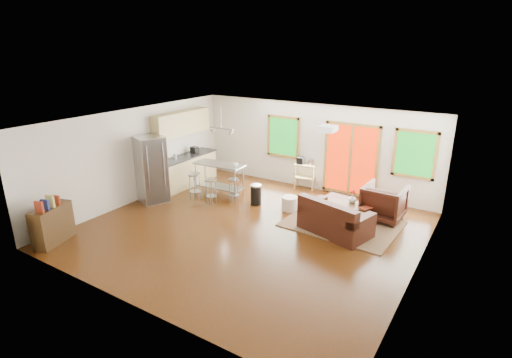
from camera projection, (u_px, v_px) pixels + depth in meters
The scene contains 29 objects.
floor at pixel (249, 230), 9.56m from camera, with size 7.50×7.00×0.02m, color #321807.
ceiling at pixel (249, 122), 8.73m from camera, with size 7.50×7.00×0.02m, color white.
back_wall at pixel (313, 147), 11.96m from camera, with size 7.50×0.02×2.60m, color silver.
left_wall at pixel (136, 155), 11.05m from camera, with size 0.02×7.00×2.60m, color silver.
right_wall at pixel (422, 214), 7.24m from camera, with size 0.02×7.00×2.60m, color silver.
front_wall at pixel (128, 238), 6.33m from camera, with size 7.50×0.02×2.60m, color silver.
window_left at pixel (283, 137), 12.36m from camera, with size 1.10×0.05×1.30m.
french_doors at pixel (351, 160), 11.37m from camera, with size 1.60×0.05×2.10m.
window_right at pixel (415, 154), 10.38m from camera, with size 1.10×0.05×1.30m.
rug at pixel (342, 224), 9.85m from camera, with size 2.63×2.02×0.03m, color #4D623D.
loveseat at pixel (334, 220), 9.28m from camera, with size 1.78×1.29×0.85m.
coffee_table at pixel (345, 206), 10.05m from camera, with size 1.15×0.89×0.41m.
armchair at pixel (384, 201), 10.00m from camera, with size 0.96×0.90×0.99m, color black.
ottoman at pixel (336, 205), 10.53m from camera, with size 0.60×0.60×0.40m, color black.
pouf at pixel (290, 203), 10.65m from camera, with size 0.43×0.43×0.37m, color beige.
vase at pixel (353, 198), 10.10m from camera, with size 0.21×0.22×0.34m.
book at pixel (363, 202), 9.81m from camera, with size 0.21×0.03×0.29m, color maroon.
cabinets at pixel (185, 156), 12.39m from camera, with size 0.64×2.24×2.30m.
refrigerator at pixel (151, 169), 11.06m from camera, with size 0.95×0.94×1.86m.
island at pixel (219, 173), 11.62m from camera, with size 1.52×0.68×0.94m.
cup at pixel (235, 164), 11.23m from camera, with size 0.13×0.10×0.13m, color white.
bar_stool_a at pixel (195, 180), 11.29m from camera, with size 0.41×0.41×0.76m.
bar_stool_b at pixel (211, 185), 10.99m from camera, with size 0.42×0.42×0.71m.
bar_stool_c at pixel (234, 185), 11.11m from camera, with size 0.38×0.38×0.68m.
trash_can at pixel (256, 194), 11.00m from camera, with size 0.35×0.35×0.57m.
kitchen_cart at pixel (305, 167), 12.12m from camera, with size 0.71×0.54×0.98m.
bookshelf at pixel (52, 224), 8.83m from camera, with size 0.64×1.03×1.13m.
ceiling_flush at pixel (328, 129), 8.42m from camera, with size 0.35×0.35×0.12m, color white.
pendant_light at pixel (221, 132), 11.12m from camera, with size 0.80×0.18×0.79m.
Camera 1 is at (4.77, -7.24, 4.22)m, focal length 28.00 mm.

